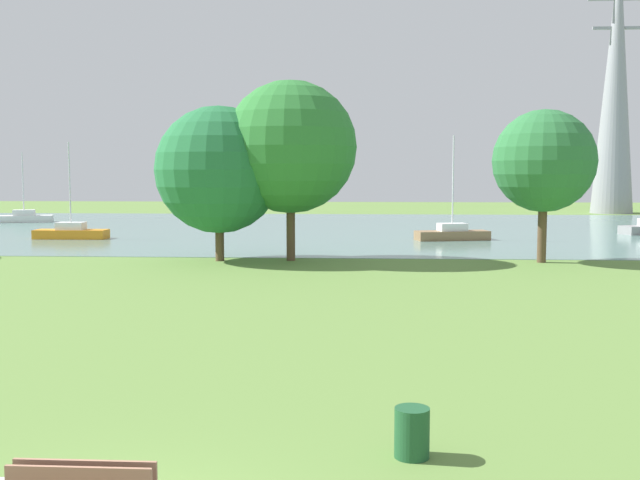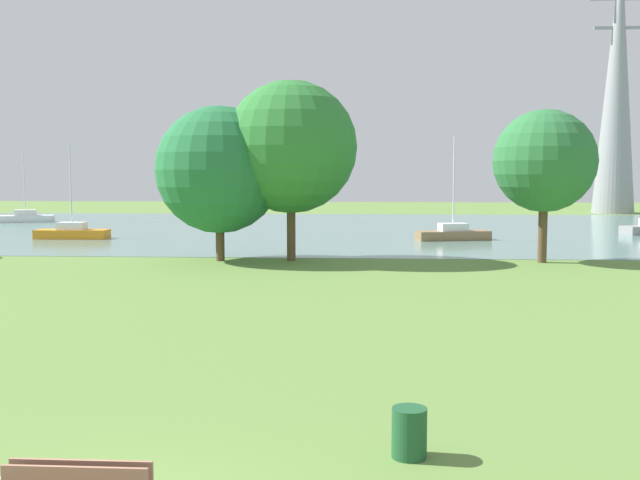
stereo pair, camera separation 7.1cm
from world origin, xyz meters
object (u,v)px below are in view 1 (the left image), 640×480
at_px(litter_bin, 412,433).
at_px(tree_east_near, 290,147).
at_px(sailboat_orange, 71,232).
at_px(sailboat_brown, 452,233).
at_px(sailboat_white, 24,217).
at_px(tree_west_far, 219,170).
at_px(electricity_pylon, 616,80).
at_px(tree_west_near, 544,161).

relative_size(litter_bin, tree_east_near, 0.09).
bearing_deg(tree_east_near, sailboat_orange, 144.62).
bearing_deg(sailboat_brown, sailboat_white, 157.13).
height_order(litter_bin, tree_west_far, tree_west_far).
height_order(sailboat_orange, electricity_pylon, electricity_pylon).
height_order(sailboat_brown, tree_west_far, tree_west_far).
bearing_deg(electricity_pylon, sailboat_brown, -122.27).
xyz_separation_m(sailboat_orange, tree_west_near, (28.45, -11.36, 4.56)).
bearing_deg(sailboat_white, electricity_pylon, 17.51).
relative_size(sailboat_white, tree_west_far, 0.79).
xyz_separation_m(sailboat_brown, tree_east_near, (-9.50, -11.78, 5.27)).
relative_size(litter_bin, electricity_pylon, 0.03).
bearing_deg(sailboat_orange, litter_bin, -61.34).
bearing_deg(tree_west_far, sailboat_orange, 136.72).
height_order(sailboat_brown, electricity_pylon, electricity_pylon).
bearing_deg(sailboat_white, tree_west_near, -34.72).
relative_size(sailboat_orange, sailboat_white, 1.05).
bearing_deg(sailboat_brown, tree_west_far, -137.25).
bearing_deg(litter_bin, tree_west_near, 72.77).
relative_size(litter_bin, sailboat_orange, 0.12).
relative_size(tree_west_far, tree_east_near, 0.86).
relative_size(tree_east_near, electricity_pylon, 0.32).
bearing_deg(electricity_pylon, tree_west_near, -111.68).
distance_m(sailboat_brown, tree_west_far, 18.29).
distance_m(tree_east_near, electricity_pylon, 54.82).
relative_size(litter_bin, sailboat_brown, 0.12).
xyz_separation_m(sailboat_orange, sailboat_white, (-10.49, 15.63, -0.00)).
bearing_deg(sailboat_brown, sailboat_orange, -178.91).
relative_size(litter_bin, tree_west_near, 0.11).
relative_size(sailboat_brown, tree_west_near, 0.90).
bearing_deg(sailboat_brown, litter_bin, -97.57).
bearing_deg(tree_west_far, electricity_pylon, 53.05).
distance_m(litter_bin, sailboat_orange, 42.52).
bearing_deg(tree_west_near, sailboat_brown, 104.35).
xyz_separation_m(tree_west_near, electricity_pylon, (17.85, 44.91, 9.13)).
height_order(sailboat_white, tree_west_far, tree_west_far).
bearing_deg(sailboat_white, tree_east_near, -45.56).
height_order(sailboat_brown, tree_west_near, tree_west_near).
height_order(litter_bin, sailboat_orange, sailboat_orange).
relative_size(tree_east_near, tree_west_near, 1.20).
distance_m(sailboat_brown, electricity_pylon, 41.43).
distance_m(sailboat_brown, tree_east_near, 16.03).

